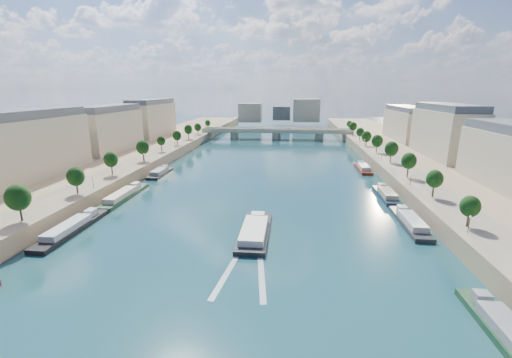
# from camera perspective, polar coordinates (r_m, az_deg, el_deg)

# --- Properties ---
(ground) EXTENTS (700.00, 700.00, 0.00)m
(ground) POSITION_cam_1_polar(r_m,az_deg,el_deg) (137.37, 0.78, -0.75)
(ground) COLOR #0D303C
(ground) RESTS_ON ground
(quay_left) EXTENTS (44.00, 520.00, 5.00)m
(quay_left) POSITION_cam_1_polar(r_m,az_deg,el_deg) (160.17, -25.81, 0.92)
(quay_left) COLOR #9E8460
(quay_left) RESTS_ON ground
(quay_right) EXTENTS (44.00, 520.00, 5.00)m
(quay_right) POSITION_cam_1_polar(r_m,az_deg,el_deg) (148.66, 29.61, -0.53)
(quay_right) COLOR #9E8460
(quay_right) RESTS_ON ground
(pave_left) EXTENTS (14.00, 520.00, 0.10)m
(pave_left) POSITION_cam_1_polar(r_m,az_deg,el_deg) (152.25, -21.11, 1.75)
(pave_left) COLOR gray
(pave_left) RESTS_ON quay_left
(pave_right) EXTENTS (14.00, 520.00, 0.10)m
(pave_right) POSITION_cam_1_polar(r_m,az_deg,el_deg) (142.71, 24.22, 0.61)
(pave_right) COLOR gray
(pave_right) RESTS_ON quay_right
(trees_left) EXTENTS (4.80, 268.80, 8.26)m
(trees_left) POSITION_cam_1_polar(r_m,az_deg,el_deg) (152.06, -20.29, 3.90)
(trees_left) COLOR #382B1E
(trees_left) RESTS_ON ground
(trees_right) EXTENTS (4.80, 268.80, 8.26)m
(trees_right) POSITION_cam_1_polar(r_m,az_deg,el_deg) (150.37, 22.58, 3.57)
(trees_right) COLOR #382B1E
(trees_right) RESTS_ON ground
(lamps_left) EXTENTS (0.36, 200.36, 4.28)m
(lamps_left) POSITION_cam_1_polar(r_m,az_deg,el_deg) (140.98, -21.40, 1.88)
(lamps_left) COLOR black
(lamps_left) RESTS_ON ground
(lamps_right) EXTENTS (0.36, 200.36, 4.28)m
(lamps_right) POSITION_cam_1_polar(r_m,az_deg,el_deg) (145.47, 22.06, 2.19)
(lamps_right) COLOR black
(lamps_right) RESTS_ON ground
(buildings_left) EXTENTS (16.00, 226.00, 23.20)m
(buildings_left) POSITION_cam_1_polar(r_m,az_deg,el_deg) (174.81, -27.93, 6.40)
(buildings_left) COLOR #BAB08F
(buildings_left) RESTS_ON ground
(buildings_right) EXTENTS (16.00, 226.00, 23.20)m
(buildings_right) POSITION_cam_1_polar(r_m,az_deg,el_deg) (162.37, 32.83, 5.24)
(buildings_right) COLOR #BAB08F
(buildings_right) RESTS_ON ground
(skyline) EXTENTS (79.00, 42.00, 22.00)m
(skyline) POSITION_cam_1_polar(r_m,az_deg,el_deg) (352.10, 4.74, 11.15)
(skyline) COLOR #BAB08F
(skyline) RESTS_ON ground
(bridge) EXTENTS (112.00, 12.00, 8.15)m
(bridge) POSITION_cam_1_polar(r_m,az_deg,el_deg) (259.85, 3.42, 7.76)
(bridge) COLOR #C1B79E
(bridge) RESTS_ON ground
(tour_barge) EXTENTS (7.48, 25.77, 3.64)m
(tour_barge) POSITION_cam_1_polar(r_m,az_deg,el_deg) (89.98, -0.22, -8.72)
(tour_barge) COLOR black
(tour_barge) RESTS_ON ground
(wake) EXTENTS (10.76, 25.96, 0.04)m
(wake) POSITION_cam_1_polar(r_m,az_deg,el_deg) (75.56, -1.67, -14.38)
(wake) COLOR silver
(wake) RESTS_ON ground
(moored_barges_left) EXTENTS (5.00, 157.02, 3.60)m
(moored_barges_left) POSITION_cam_1_polar(r_m,az_deg,el_deg) (101.02, -29.67, -8.13)
(moored_barges_left) COLOR #1B213B
(moored_barges_left) RESTS_ON ground
(moored_barges_right) EXTENTS (5.00, 161.55, 3.60)m
(moored_barges_right) POSITION_cam_1_polar(r_m,az_deg,el_deg) (100.14, 25.26, -7.77)
(moored_barges_right) COLOR black
(moored_barges_right) RESTS_ON ground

